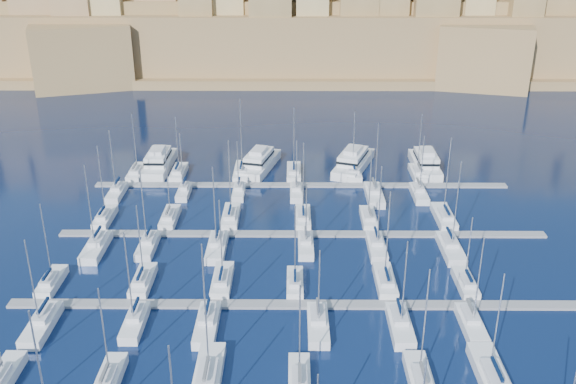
{
  "coord_description": "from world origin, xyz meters",
  "views": [
    {
      "loc": [
        -1.84,
        -89.06,
        50.7
      ],
      "look_at": [
        -2.45,
        6.0,
        9.83
      ],
      "focal_mm": 40.0,
      "sensor_mm": 36.0,
      "label": 1
    }
  ],
  "objects_px": {
    "sailboat_2": "(208,374)",
    "motor_yacht_d": "(425,163)",
    "sailboat_4": "(420,379)",
    "motor_yacht_c": "(353,161)",
    "motor_yacht_a": "(159,162)",
    "motor_yacht_b": "(260,162)",
    "sailboat_0": "(2,378)"
  },
  "relations": [
    {
      "from": "sailboat_0",
      "to": "sailboat_2",
      "type": "distance_m",
      "value": 24.21
    },
    {
      "from": "sailboat_2",
      "to": "motor_yacht_d",
      "type": "height_order",
      "value": "sailboat_2"
    },
    {
      "from": "sailboat_4",
      "to": "motor_yacht_a",
      "type": "distance_m",
      "value": 82.68
    },
    {
      "from": "sailboat_2",
      "to": "motor_yacht_c",
      "type": "bearing_deg",
      "value": 71.58
    },
    {
      "from": "motor_yacht_b",
      "to": "sailboat_0",
      "type": "bearing_deg",
      "value": -111.09
    },
    {
      "from": "sailboat_4",
      "to": "motor_yacht_d",
      "type": "bearing_deg",
      "value": 78.8
    },
    {
      "from": "motor_yacht_a",
      "to": "motor_yacht_b",
      "type": "bearing_deg",
      "value": -0.01
    },
    {
      "from": "sailboat_0",
      "to": "motor_yacht_c",
      "type": "relative_size",
      "value": 0.76
    },
    {
      "from": "motor_yacht_c",
      "to": "sailboat_0",
      "type": "bearing_deg",
      "value": -123.89
    },
    {
      "from": "sailboat_2",
      "to": "motor_yacht_d",
      "type": "xyz_separation_m",
      "value": [
        38.81,
        69.06,
        0.95
      ]
    },
    {
      "from": "sailboat_0",
      "to": "motor_yacht_b",
      "type": "relative_size",
      "value": 0.82
    },
    {
      "from": "motor_yacht_b",
      "to": "motor_yacht_d",
      "type": "height_order",
      "value": "same"
    },
    {
      "from": "sailboat_0",
      "to": "motor_yacht_a",
      "type": "xyz_separation_m",
      "value": [
        5.09,
        70.08,
        0.98
      ]
    },
    {
      "from": "sailboat_4",
      "to": "motor_yacht_d",
      "type": "xyz_separation_m",
      "value": [
        13.81,
        69.74,
        0.97
      ]
    },
    {
      "from": "sailboat_2",
      "to": "sailboat_4",
      "type": "xyz_separation_m",
      "value": [
        25.0,
        -0.68,
        -0.02
      ]
    },
    {
      "from": "sailboat_2",
      "to": "motor_yacht_b",
      "type": "relative_size",
      "value": 0.97
    },
    {
      "from": "sailboat_0",
      "to": "motor_yacht_b",
      "type": "xyz_separation_m",
      "value": [
        27.03,
        70.07,
        0.98
      ]
    },
    {
      "from": "motor_yacht_c",
      "to": "motor_yacht_d",
      "type": "height_order",
      "value": "same"
    },
    {
      "from": "sailboat_2",
      "to": "motor_yacht_d",
      "type": "bearing_deg",
      "value": 60.67
    },
    {
      "from": "sailboat_0",
      "to": "motor_yacht_c",
      "type": "height_order",
      "value": "sailboat_0"
    },
    {
      "from": "motor_yacht_a",
      "to": "motor_yacht_b",
      "type": "height_order",
      "value": "same"
    },
    {
      "from": "motor_yacht_a",
      "to": "motor_yacht_b",
      "type": "xyz_separation_m",
      "value": [
        21.94,
        -0.0,
        0.0
      ]
    },
    {
      "from": "sailboat_2",
      "to": "motor_yacht_d",
      "type": "relative_size",
      "value": 1.04
    },
    {
      "from": "sailboat_0",
      "to": "sailboat_2",
      "type": "bearing_deg",
      "value": 1.96
    },
    {
      "from": "motor_yacht_b",
      "to": "motor_yacht_c",
      "type": "relative_size",
      "value": 0.94
    },
    {
      "from": "motor_yacht_a",
      "to": "motor_yacht_b",
      "type": "relative_size",
      "value": 0.96
    },
    {
      "from": "motor_yacht_a",
      "to": "motor_yacht_d",
      "type": "relative_size",
      "value": 1.02
    },
    {
      "from": "sailboat_4",
      "to": "motor_yacht_c",
      "type": "xyz_separation_m",
      "value": [
        -1.76,
        70.49,
        0.97
      ]
    },
    {
      "from": "motor_yacht_d",
      "to": "sailboat_0",
      "type": "bearing_deg",
      "value": -132.04
    },
    {
      "from": "sailboat_4",
      "to": "motor_yacht_d",
      "type": "height_order",
      "value": "sailboat_4"
    },
    {
      "from": "sailboat_2",
      "to": "motor_yacht_a",
      "type": "distance_m",
      "value": 71.84
    },
    {
      "from": "sailboat_2",
      "to": "motor_yacht_a",
      "type": "relative_size",
      "value": 1.01
    }
  ]
}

